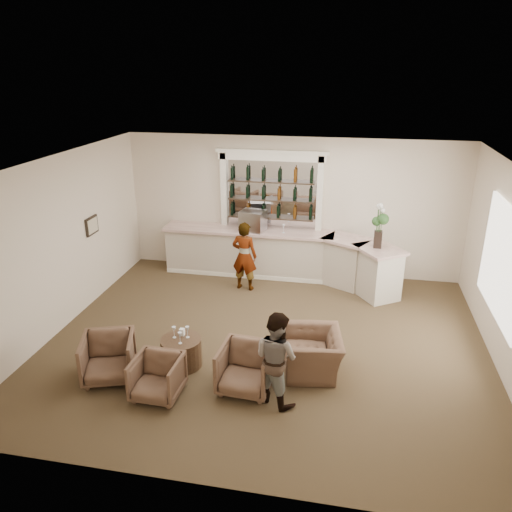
{
  "coord_description": "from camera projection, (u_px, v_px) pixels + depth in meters",
  "views": [
    {
      "loc": [
        1.37,
        -7.99,
        4.85
      ],
      "look_at": [
        -0.37,
        0.9,
        1.34
      ],
      "focal_mm": 35.0,
      "sensor_mm": 36.0,
      "label": 1
    }
  ],
  "objects": [
    {
      "name": "espresso_machine",
      "position": [
        253.0,
        221.0,
        11.74
      ],
      "size": [
        0.63,
        0.56,
        0.49
      ],
      "primitive_type": "cube",
      "rotation": [
        0.0,
        0.0,
        -0.18
      ],
      "color": "#B8B8BD",
      "rests_on": "bar_counter"
    },
    {
      "name": "back_bar_alcove",
      "position": [
        271.0,
        191.0,
        11.79
      ],
      "size": [
        2.64,
        0.25,
        3.0
      ],
      "color": "white",
      "rests_on": "ground"
    },
    {
      "name": "armchair_left",
      "position": [
        108.0,
        358.0,
        8.1
      ],
      "size": [
        1.04,
        1.05,
        0.76
      ],
      "primitive_type": "imported",
      "rotation": [
        0.0,
        0.0,
        0.33
      ],
      "color": "brown",
      "rests_on": "ground"
    },
    {
      "name": "armchair_center",
      "position": [
        157.0,
        377.0,
        7.67
      ],
      "size": [
        0.74,
        0.76,
        0.67
      ],
      "primitive_type": "imported",
      "rotation": [
        0.0,
        0.0,
        -0.03
      ],
      "color": "brown",
      "rests_on": "ground"
    },
    {
      "name": "room_shell",
      "position": [
        283.0,
        211.0,
        9.09
      ],
      "size": [
        8.04,
        7.02,
        3.32
      ],
      "color": "beige",
      "rests_on": "ground"
    },
    {
      "name": "cocktail_table",
      "position": [
        181.0,
        352.0,
        8.5
      ],
      "size": [
        0.7,
        0.7,
        0.5
      ],
      "primitive_type": "cylinder",
      "color": "#4B3820",
      "rests_on": "ground"
    },
    {
      "name": "flower_vase",
      "position": [
        379.0,
        223.0,
        10.56
      ],
      "size": [
        0.26,
        0.26,
        0.98
      ],
      "color": "black",
      "rests_on": "bar_counter"
    },
    {
      "name": "armchair_right",
      "position": [
        246.0,
        368.0,
        7.82
      ],
      "size": [
        0.86,
        0.89,
        0.76
      ],
      "primitive_type": "imported",
      "rotation": [
        0.0,
        0.0,
        -0.07
      ],
      "color": "brown",
      "rests_on": "ground"
    },
    {
      "name": "wine_glass_tbl_c",
      "position": [
        180.0,
        338.0,
        8.25
      ],
      "size": [
        0.07,
        0.07,
        0.21
      ],
      "primitive_type": null,
      "color": "white",
      "rests_on": "cocktail_table"
    },
    {
      "name": "wine_glass_bar_left",
      "position": [
        256.0,
        226.0,
        11.82
      ],
      "size": [
        0.07,
        0.07,
        0.21
      ],
      "primitive_type": null,
      "color": "white",
      "rests_on": "bar_counter"
    },
    {
      "name": "wine_glass_tbl_a",
      "position": [
        174.0,
        332.0,
        8.42
      ],
      "size": [
        0.07,
        0.07,
        0.21
      ],
      "primitive_type": null,
      "color": "white",
      "rests_on": "cocktail_table"
    },
    {
      "name": "napkin_holder",
      "position": [
        182.0,
        332.0,
        8.52
      ],
      "size": [
        0.08,
        0.08,
        0.12
      ],
      "primitive_type": "cube",
      "color": "white",
      "rests_on": "cocktail_table"
    },
    {
      "name": "armchair_far",
      "position": [
        313.0,
        353.0,
        8.31
      ],
      "size": [
        1.08,
        1.19,
        0.68
      ],
      "primitive_type": "imported",
      "rotation": [
        0.0,
        0.0,
        -1.41
      ],
      "color": "brown",
      "rests_on": "ground"
    },
    {
      "name": "ground",
      "position": [
        266.0,
        341.0,
        9.31
      ],
      "size": [
        8.0,
        8.0,
        0.0
      ],
      "primitive_type": "plane",
      "color": "#4E3C27",
      "rests_on": "ground"
    },
    {
      "name": "sommelier",
      "position": [
        244.0,
        256.0,
        11.23
      ],
      "size": [
        0.63,
        0.46,
        1.59
      ],
      "primitive_type": "imported",
      "rotation": [
        0.0,
        0.0,
        3.0
      ],
      "color": "gray",
      "rests_on": "ground"
    },
    {
      "name": "wine_glass_tbl_b",
      "position": [
        187.0,
        332.0,
        8.43
      ],
      "size": [
        0.07,
        0.07,
        0.21
      ],
      "primitive_type": null,
      "color": "white",
      "rests_on": "cocktail_table"
    },
    {
      "name": "guest",
      "position": [
        276.0,
        358.0,
        7.43
      ],
      "size": [
        0.92,
        0.88,
        1.5
      ],
      "primitive_type": "imported",
      "rotation": [
        0.0,
        0.0,
        2.56
      ],
      "color": "gray",
      "rests_on": "ground"
    },
    {
      "name": "bar_counter",
      "position": [
        281.0,
        256.0,
        11.88
      ],
      "size": [
        5.72,
        1.8,
        1.14
      ],
      "color": "beige",
      "rests_on": "ground"
    },
    {
      "name": "wine_glass_bar_right",
      "position": [
        284.0,
        229.0,
        11.65
      ],
      "size": [
        0.07,
        0.07,
        0.21
      ],
      "primitive_type": null,
      "color": "white",
      "rests_on": "bar_counter"
    }
  ]
}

